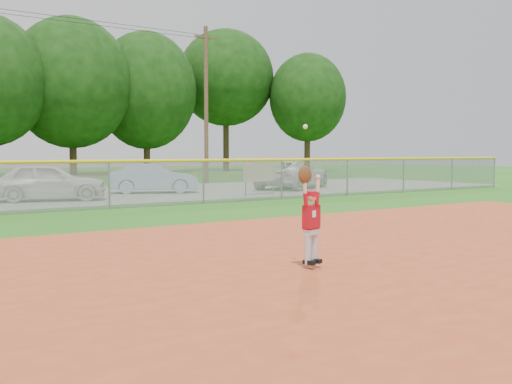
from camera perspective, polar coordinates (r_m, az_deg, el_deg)
ground at (r=9.64m, az=5.63°, el=-6.67°), size 120.00×120.00×0.00m
clay_infield at (r=7.60m, az=20.28°, el=-9.64°), size 24.00×16.00×0.04m
parking_strip at (r=24.16m, az=-19.11°, el=-0.41°), size 44.00×10.00×0.03m
car_white_a at (r=21.90m, az=-20.06°, el=0.99°), size 4.36×2.70×1.39m
car_blue at (r=24.94m, az=-10.20°, el=1.35°), size 4.01×2.62×1.25m
car_white_b at (r=27.67m, az=3.75°, el=1.77°), size 5.37×4.36×1.36m
sponsor_sign at (r=23.33m, az=0.38°, el=2.17°), size 1.75×0.34×1.57m
outfield_fence at (r=18.36m, az=-14.48°, el=1.07°), size 40.06×0.10×1.55m
power_lines at (r=30.30m, az=-20.34°, el=9.24°), size 19.40×0.24×9.00m
ballplayer at (r=8.56m, az=5.46°, el=-2.31°), size 0.49×0.25×2.08m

